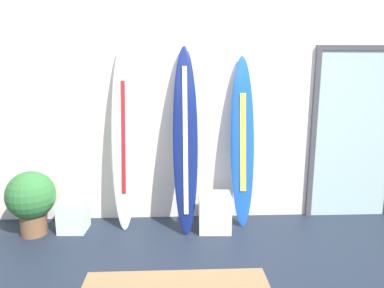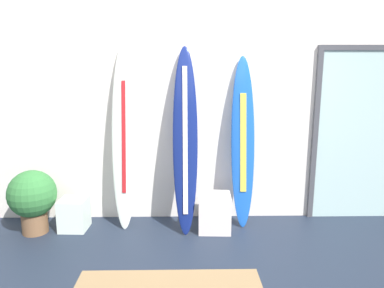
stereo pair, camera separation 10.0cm
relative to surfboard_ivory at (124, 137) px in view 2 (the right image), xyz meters
The scene contains 9 objects.
ground 1.67m from the surfboard_ivory, 51.15° to the right, with size 8.00×8.00×0.04m, color #1E2737.
wall_back 0.93m from the surfboard_ivory, 20.65° to the left, with size 7.20×0.20×2.80m, color silver.
surfboard_ivory is the anchor object (origin of this frame).
surfboard_navy 0.70m from the surfboard_ivory, ahead, with size 0.28×0.53×2.06m.
surfboard_cobalt 1.35m from the surfboard_ivory, ahead, with size 0.28×0.36×1.96m.
display_block_left 1.33m from the surfboard_ivory, ahead, with size 0.37×0.37×0.41m.
display_block_center 1.05m from the surfboard_ivory, 167.48° to the right, with size 0.31×0.31×0.36m.
glass_door 2.74m from the surfboard_ivory, ahead, with size 1.06×0.06×2.07m.
potted_plant 1.20m from the surfboard_ivory, 168.30° to the right, with size 0.52×0.52×0.72m.
Camera 2 is at (-0.11, -2.94, 1.78)m, focal length 33.07 mm.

